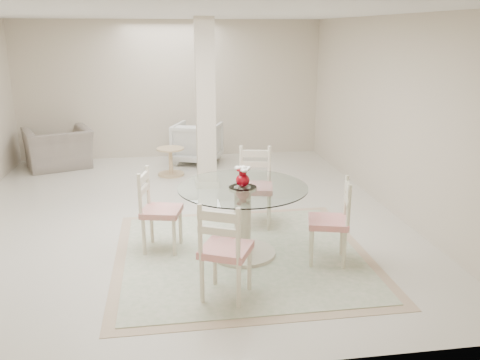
{
  "coord_description": "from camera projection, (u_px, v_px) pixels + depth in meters",
  "views": [
    {
      "loc": [
        -0.16,
        -6.78,
        2.49
      ],
      "look_at": [
        0.67,
        -1.28,
        0.85
      ],
      "focal_mm": 38.0,
      "sensor_mm": 36.0,
      "label": 1
    }
  ],
  "objects": [
    {
      "name": "ground",
      "position": [
        180.0,
        214.0,
        7.15
      ],
      "size": [
        7.0,
        7.0,
        0.0
      ],
      "primitive_type": "plane",
      "color": "silver",
      "rests_on": "ground"
    },
    {
      "name": "red_vase",
      "position": [
        243.0,
        177.0,
        5.57
      ],
      "size": [
        0.18,
        0.17,
        0.24
      ],
      "color": "#9D0411",
      "rests_on": "dining_table"
    },
    {
      "name": "armchair_white",
      "position": [
        197.0,
        143.0,
        9.86
      ],
      "size": [
        1.09,
        1.1,
        0.78
      ],
      "primitive_type": "imported",
      "rotation": [
        0.0,
        0.0,
        2.77
      ],
      "color": "white",
      "rests_on": "ground"
    },
    {
      "name": "recliner_taupe",
      "position": [
        58.0,
        148.0,
        9.48
      ],
      "size": [
        1.42,
        1.33,
        0.74
      ],
      "primitive_type": "imported",
      "rotation": [
        0.0,
        0.0,
        3.49
      ],
      "color": "gray",
      "rests_on": "ground"
    },
    {
      "name": "dining_chair_north",
      "position": [
        255.0,
        181.0,
        6.64
      ],
      "size": [
        0.53,
        0.53,
        1.14
      ],
      "rotation": [
        0.0,
        0.0,
        -0.19
      ],
      "color": "beige",
      "rests_on": "ground"
    },
    {
      "name": "area_rug",
      "position": [
        243.0,
        255.0,
        5.84
      ],
      "size": [
        2.9,
        2.9,
        0.02
      ],
      "color": "tan",
      "rests_on": "ground"
    },
    {
      "name": "dining_chair_east",
      "position": [
        335.0,
        215.0,
        5.52
      ],
      "size": [
        0.52,
        0.52,
        1.06
      ],
      "rotation": [
        0.0,
        0.0,
        -1.84
      ],
      "color": "beige",
      "rests_on": "ground"
    },
    {
      "name": "side_table",
      "position": [
        171.0,
        163.0,
        9.02
      ],
      "size": [
        0.48,
        0.48,
        0.5
      ],
      "color": "#D9BA85",
      "rests_on": "ground"
    },
    {
      "name": "dining_chair_south",
      "position": [
        224.0,
        244.0,
        4.72
      ],
      "size": [
        0.59,
        0.59,
        1.1
      ],
      "rotation": [
        0.0,
        0.0,
        2.7
      ],
      "color": "beige",
      "rests_on": "ground"
    },
    {
      "name": "dining_chair_west",
      "position": [
        155.0,
        204.0,
        5.85
      ],
      "size": [
        0.52,
        0.52,
        1.07
      ],
      "rotation": [
        0.0,
        0.0,
        1.33
      ],
      "color": "#F5E8C9",
      "rests_on": "ground"
    },
    {
      "name": "column",
      "position": [
        205.0,
        105.0,
        8.08
      ],
      "size": [
        0.3,
        0.3,
        2.7
      ],
      "primitive_type": "cube",
      "color": "beige",
      "rests_on": "ground"
    },
    {
      "name": "room_shell",
      "position": [
        175.0,
        81.0,
        6.63
      ],
      "size": [
        6.02,
        7.02,
        2.71
      ],
      "color": "beige",
      "rests_on": "ground"
    },
    {
      "name": "dining_table",
      "position": [
        243.0,
        221.0,
        5.72
      ],
      "size": [
        1.44,
        1.44,
        0.83
      ],
      "rotation": [
        0.0,
        0.0,
        -0.32
      ],
      "color": "beige",
      "rests_on": "ground"
    }
  ]
}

